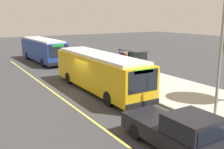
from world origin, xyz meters
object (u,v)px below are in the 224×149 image
(transit_bus_main, at_px, (99,71))
(route_sign_post, at_px, (126,63))
(waiting_bench, at_px, (131,70))
(pedestrian_commuter, at_px, (121,67))
(pickup_truck, at_px, (179,133))
(transit_bus_second, at_px, (43,49))

(transit_bus_main, height_order, route_sign_post, same)
(waiting_bench, relative_size, pedestrian_commuter, 0.95)
(transit_bus_main, bearing_deg, route_sign_post, 90.28)
(pickup_truck, relative_size, pedestrian_commuter, 3.21)
(pickup_truck, bearing_deg, route_sign_post, 157.83)
(transit_bus_second, bearing_deg, pedestrian_commuter, 14.93)
(waiting_bench, bearing_deg, transit_bus_second, -158.81)
(pickup_truck, bearing_deg, pedestrian_commuter, 157.15)
(pickup_truck, bearing_deg, waiting_bench, 152.49)
(transit_bus_second, height_order, pedestrian_commuter, transit_bus_second)
(waiting_bench, relative_size, route_sign_post, 0.57)
(transit_bus_main, xyz_separation_m, pickup_truck, (10.02, -1.56, -0.76))
(transit_bus_main, relative_size, route_sign_post, 3.99)
(waiting_bench, height_order, route_sign_post, route_sign_post)
(route_sign_post, bearing_deg, pickup_truck, -22.17)
(transit_bus_second, relative_size, route_sign_post, 3.80)
(transit_bus_second, relative_size, pedestrian_commuter, 6.30)
(pedestrian_commuter, bearing_deg, route_sign_post, -25.45)
(route_sign_post, bearing_deg, pedestrian_commuter, 154.55)
(transit_bus_second, height_order, route_sign_post, same)
(pickup_truck, xyz_separation_m, route_sign_post, (-10.03, 4.09, 1.10))
(transit_bus_main, xyz_separation_m, route_sign_post, (-0.01, 2.53, 0.34))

